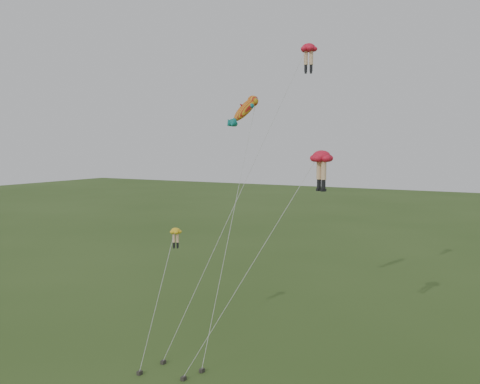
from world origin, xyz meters
The scene contains 5 objects.
ground centered at (0.00, 0.00, 0.00)m, with size 300.00×300.00×0.00m, color #2F491A.
legs_kite_red_high centered at (4.53, 9.58, 21.69)m, with size 7.07×11.71×22.68m.
legs_kite_red_mid centered at (7.74, 4.38, 13.81)m, with size 7.78×8.04×14.58m.
legs_kite_yellow centered at (-3.56, 3.45, 7.84)m, with size 2.68×7.60×8.60m.
fish_kite centered at (0.85, 6.71, 17.56)m, with size 1.97×9.09×18.94m.
Camera 1 is at (20.28, -29.23, 14.97)m, focal length 40.00 mm.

